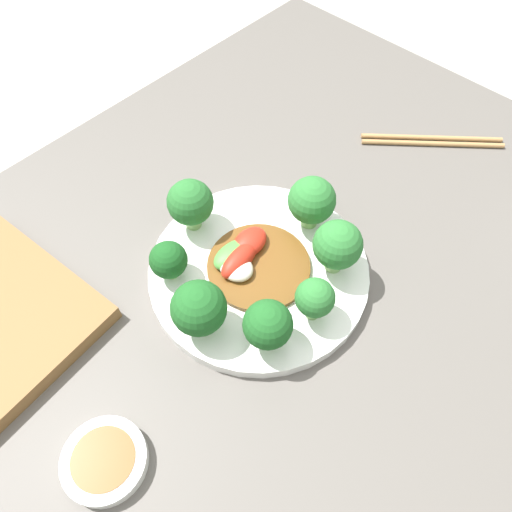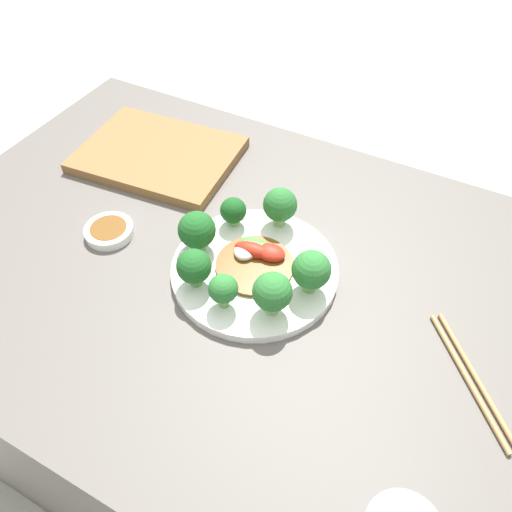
# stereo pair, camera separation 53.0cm
# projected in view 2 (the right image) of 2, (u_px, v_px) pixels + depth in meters

# --- Properties ---
(ground_plane) EXTENTS (8.00, 8.00, 0.00)m
(ground_plane) POSITION_uv_depth(u_px,v_px,m) (242.00, 440.00, 1.33)
(ground_plane) COLOR #B7B2A8
(table) EXTENTS (1.09, 0.75, 0.72)m
(table) POSITION_uv_depth(u_px,v_px,m) (239.00, 374.00, 1.06)
(table) COLOR #5B5651
(table) RESTS_ON ground_plane
(plate) EXTENTS (0.26, 0.26, 0.02)m
(plate) POSITION_uv_depth(u_px,v_px,m) (256.00, 268.00, 0.78)
(plate) COLOR white
(plate) RESTS_ON table
(broccoli_west) EXTENTS (0.06, 0.06, 0.07)m
(broccoli_west) POSITION_uv_depth(u_px,v_px,m) (313.00, 268.00, 0.71)
(broccoli_west) COLOR #7AAD5B
(broccoli_west) RESTS_ON plate
(broccoli_northwest) EXTENTS (0.06, 0.06, 0.07)m
(broccoli_northwest) POSITION_uv_depth(u_px,v_px,m) (272.00, 292.00, 0.68)
(broccoli_northwest) COLOR #89B76B
(broccoli_northwest) RESTS_ON plate
(broccoli_north) EXTENTS (0.04, 0.04, 0.06)m
(broccoli_north) POSITION_uv_depth(u_px,v_px,m) (223.00, 289.00, 0.69)
(broccoli_north) COLOR #70A356
(broccoli_north) RESTS_ON plate
(broccoli_southeast) EXTENTS (0.04, 0.04, 0.05)m
(broccoli_southeast) POSITION_uv_depth(u_px,v_px,m) (233.00, 211.00, 0.81)
(broccoli_southeast) COLOR #89B76B
(broccoli_southeast) RESTS_ON plate
(broccoli_east) EXTENTS (0.06, 0.06, 0.07)m
(broccoli_east) POSITION_uv_depth(u_px,v_px,m) (197.00, 230.00, 0.77)
(broccoli_east) COLOR #7AAD5B
(broccoli_east) RESTS_ON plate
(broccoli_northeast) EXTENTS (0.05, 0.05, 0.06)m
(broccoli_northeast) POSITION_uv_depth(u_px,v_px,m) (194.00, 267.00, 0.72)
(broccoli_northeast) COLOR #70A356
(broccoli_northeast) RESTS_ON plate
(broccoli_south) EXTENTS (0.06, 0.06, 0.07)m
(broccoli_south) POSITION_uv_depth(u_px,v_px,m) (280.00, 205.00, 0.80)
(broccoli_south) COLOR #89B76B
(broccoli_south) RESTS_ON plate
(stirfry_center) EXTENTS (0.12, 0.12, 0.02)m
(stirfry_center) POSITION_uv_depth(u_px,v_px,m) (257.00, 255.00, 0.77)
(stirfry_center) COLOR brown
(stirfry_center) RESTS_ON plate
(chopsticks) EXTENTS (0.15, 0.17, 0.01)m
(chopsticks) POSITION_uv_depth(u_px,v_px,m) (471.00, 378.00, 0.65)
(chopsticks) COLOR #AD7F4C
(chopsticks) RESTS_ON table
(sauce_dish) EXTENTS (0.08, 0.08, 0.02)m
(sauce_dish) POSITION_uv_depth(u_px,v_px,m) (109.00, 231.00, 0.83)
(sauce_dish) COLOR white
(sauce_dish) RESTS_ON table
(cutting_board) EXTENTS (0.31, 0.24, 0.02)m
(cutting_board) POSITION_uv_depth(u_px,v_px,m) (158.00, 155.00, 0.97)
(cutting_board) COLOR brown
(cutting_board) RESTS_ON table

